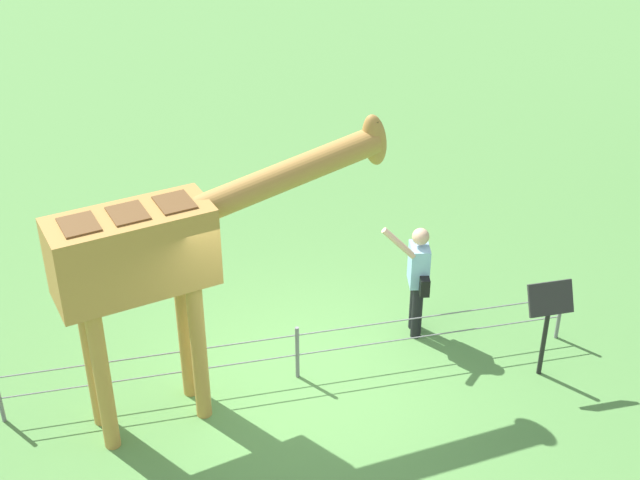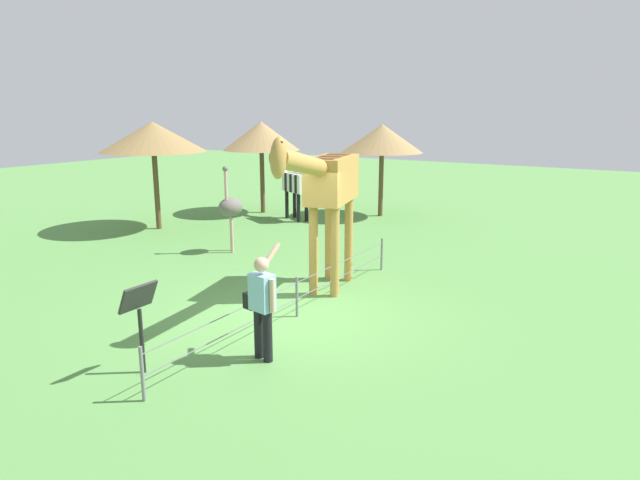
{
  "view_description": "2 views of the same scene",
  "coord_description": "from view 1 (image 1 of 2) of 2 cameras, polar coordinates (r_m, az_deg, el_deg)",
  "views": [
    {
      "loc": [
        -1.7,
        -8.22,
        7.02
      ],
      "look_at": [
        0.32,
        0.28,
        1.86
      ],
      "focal_mm": 49.24,
      "sensor_mm": 36.0,
      "label": 1
    },
    {
      "loc": [
        7.8,
        5.47,
        3.66
      ],
      "look_at": [
        -0.68,
        0.22,
        1.29
      ],
      "focal_mm": 31.18,
      "sensor_mm": 36.0,
      "label": 2
    }
  ],
  "objects": [
    {
      "name": "ground_plane",
      "position": [
        10.94,
        -1.29,
        -9.34
      ],
      "size": [
        60.0,
        60.0,
        0.0
      ],
      "primitive_type": "plane",
      "color": "#568E47"
    },
    {
      "name": "giraffe",
      "position": [
        9.46,
        -10.01,
        -0.82
      ],
      "size": [
        3.94,
        1.45,
        3.28
      ],
      "color": "#BC8942",
      "rests_on": "ground_plane"
    },
    {
      "name": "visitor",
      "position": [
        11.34,
        6.37,
        -2.29
      ],
      "size": [
        0.7,
        0.59,
        1.7
      ],
      "color": "black",
      "rests_on": "ground_plane"
    },
    {
      "name": "info_sign",
      "position": [
        10.88,
        14.63,
        -4.48
      ],
      "size": [
        0.56,
        0.21,
        1.32
      ],
      "color": "black",
      "rests_on": "ground_plane"
    },
    {
      "name": "wire_fence",
      "position": [
        10.81,
        -1.49,
        -7.19
      ],
      "size": [
        7.05,
        0.05,
        0.75
      ],
      "color": "slate",
      "rests_on": "ground_plane"
    }
  ]
}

